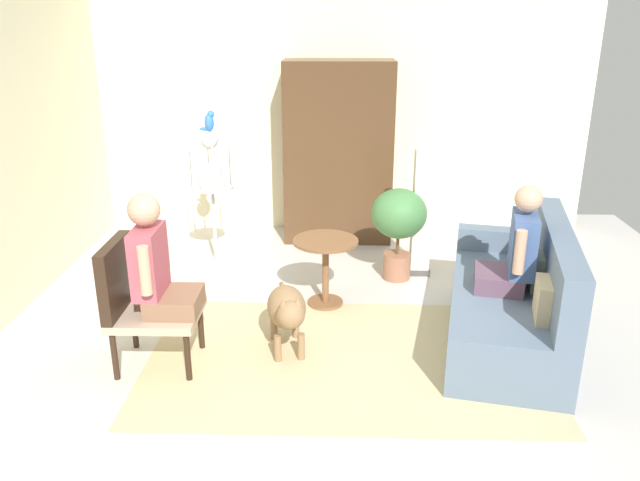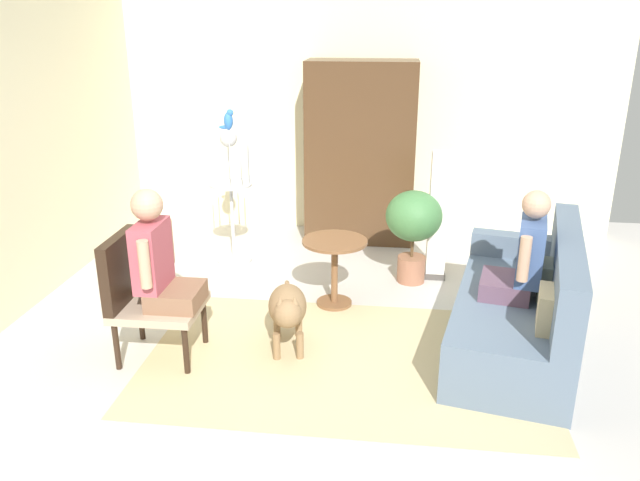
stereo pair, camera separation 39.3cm
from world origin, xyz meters
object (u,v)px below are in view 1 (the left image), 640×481
(parrot, at_px, (209,121))
(person_on_couch, at_px, (516,250))
(couch, at_px, (515,302))
(potted_plant, at_px, (399,220))
(bird_cage_stand, at_px, (213,194))
(armoire_cabinet, at_px, (338,152))
(dog, at_px, (287,309))
(round_end_table, at_px, (325,260))
(person_on_armchair, at_px, (156,264))
(column_lamp, at_px, (422,214))
(armchair, at_px, (137,298))

(parrot, bearing_deg, person_on_couch, -30.19)
(couch, bearing_deg, potted_plant, 124.32)
(couch, xyz_separation_m, bird_cage_stand, (-2.66, 1.50, 0.43))
(armoire_cabinet, bearing_deg, parrot, -144.20)
(dog, bearing_deg, couch, 8.47)
(dog, bearing_deg, round_end_table, 72.56)
(dog, xyz_separation_m, potted_plant, (0.96, 1.47, 0.24))
(couch, height_order, person_on_couch, person_on_couch)
(potted_plant, distance_m, armoire_cabinet, 1.39)
(person_on_couch, relative_size, person_on_armchair, 0.95)
(column_lamp, bearing_deg, parrot, 175.71)
(person_on_couch, xyz_separation_m, person_on_armchair, (-2.64, -0.43, 0.02))
(round_end_table, bearing_deg, armchair, -142.02)
(dog, height_order, potted_plant, potted_plant)
(round_end_table, relative_size, dog, 0.75)
(column_lamp, bearing_deg, bird_cage_stand, 175.73)
(armchair, distance_m, round_end_table, 1.70)
(person_on_couch, relative_size, round_end_table, 1.35)
(bird_cage_stand, xyz_separation_m, potted_plant, (1.84, -0.30, -0.15))
(armchair, distance_m, dog, 1.10)
(couch, distance_m, column_lamp, 1.50)
(parrot, height_order, potted_plant, parrot)
(armchair, bearing_deg, person_on_couch, 8.86)
(person_on_couch, bearing_deg, couch, 17.51)
(couch, relative_size, armoire_cabinet, 1.00)
(couch, xyz_separation_m, armoire_cabinet, (-1.41, 2.40, 0.67))
(person_on_couch, relative_size, bird_cage_stand, 0.60)
(armchair, xyz_separation_m, armoire_cabinet, (1.44, 2.85, 0.47))
(person_on_armchair, xyz_separation_m, column_lamp, (2.10, 1.80, -0.17))
(dog, height_order, column_lamp, column_lamp)
(potted_plant, bearing_deg, bird_cage_stand, 170.80)
(person_on_couch, bearing_deg, armoire_cabinet, 119.42)
(dog, distance_m, bird_cage_stand, 2.01)
(round_end_table, bearing_deg, parrot, 141.56)
(couch, height_order, person_on_armchair, person_on_armchair)
(column_lamp, bearing_deg, couch, -66.48)
(person_on_couch, relative_size, dog, 1.01)
(potted_plant, relative_size, armoire_cabinet, 0.45)
(bird_cage_stand, distance_m, armoire_cabinet, 1.56)
(parrot, bearing_deg, column_lamp, -4.29)
(column_lamp, distance_m, armoire_cabinet, 1.39)
(person_on_armchair, height_order, dog, person_on_armchair)
(bird_cage_stand, bearing_deg, person_on_couch, -30.09)
(armchair, xyz_separation_m, bird_cage_stand, (0.18, 1.95, 0.22))
(round_end_table, xyz_separation_m, dog, (-0.27, -0.86, -0.06))
(armchair, bearing_deg, parrot, 84.38)
(potted_plant, bearing_deg, armchair, -140.75)
(couch, xyz_separation_m, armchair, (-2.84, -0.45, 0.21))
(person_on_couch, xyz_separation_m, column_lamp, (-0.54, 1.36, -0.15))
(person_on_couch, xyz_separation_m, potted_plant, (-0.77, 1.22, -0.17))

